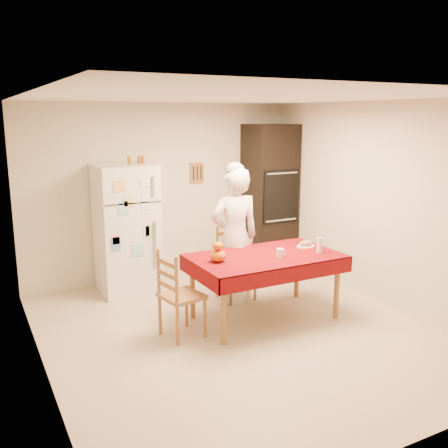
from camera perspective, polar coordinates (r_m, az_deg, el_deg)
floor at (r=5.59m, az=1.62°, el=-12.22°), size 4.50×4.50×0.00m
room_shell at (r=5.14m, az=1.72°, el=4.49°), size 4.02×4.52×2.51m
refrigerator at (r=6.74m, az=-11.09°, el=-0.56°), size 0.75×0.74×1.70m
oven_cabinet at (r=7.68m, az=5.23°, el=3.08°), size 0.70×0.62×2.20m
dining_table at (r=5.74m, az=4.72°, el=-4.24°), size 1.70×1.00×0.76m
chair_far at (r=6.43m, az=1.12°, el=-4.09°), size 0.43×0.41×0.95m
chair_left at (r=5.30m, az=-5.44°, el=-7.74°), size 0.46×0.48×0.95m
seated_woman at (r=6.13m, az=1.24°, el=-1.50°), size 0.66×0.47×1.72m
coffee_mug at (r=5.64m, az=6.43°, el=-3.31°), size 0.08×0.08×0.10m
pumpkin_lower at (r=5.43m, az=-0.70°, el=-3.66°), size 0.18×0.18×0.13m
pumpkin_upper at (r=5.40m, az=-0.70°, el=-2.50°), size 0.12×0.12×0.09m
wine_glass at (r=5.89m, az=10.86°, el=-2.38°), size 0.07×0.07×0.18m
bread_plate at (r=6.12m, az=9.33°, el=-2.54°), size 0.24×0.24×0.02m
bread_loaf at (r=6.11m, az=9.34°, el=-2.17°), size 0.18×0.10×0.06m
spice_jar_left at (r=6.68m, az=-10.77°, el=7.16°), size 0.05×0.05×0.10m
spice_jar_mid at (r=6.72m, az=-9.65°, el=7.23°), size 0.05×0.05×0.10m
spice_jar_right at (r=6.73m, az=-9.27°, el=7.26°), size 0.05×0.05×0.10m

